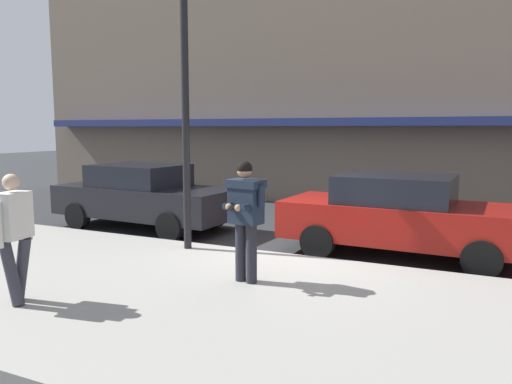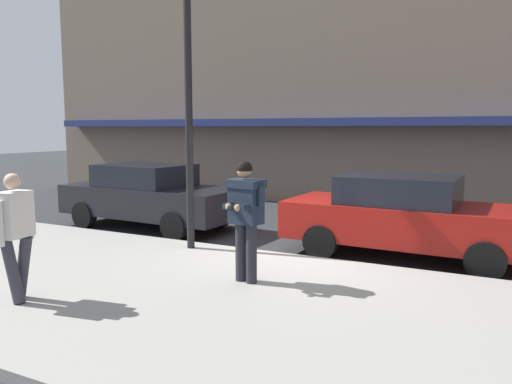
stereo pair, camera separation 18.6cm
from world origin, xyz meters
name	(u,v)px [view 2 (the right image)]	position (x,y,z in m)	size (l,w,h in m)	color
ground_plane	(298,259)	(0.00, 0.00, 0.00)	(80.00, 80.00, 0.00)	#2B2D30
sidewalk	(286,315)	(1.00, -2.85, 0.07)	(32.00, 5.30, 0.14)	#99968E
curb_paint_line	(352,265)	(1.00, 0.05, 0.00)	(28.00, 0.12, 0.01)	silver
parked_sedan_near	(150,195)	(-4.34, 1.13, 0.79)	(4.59, 2.10, 1.54)	black
parked_sedan_mid	(406,216)	(1.74, 1.02, 0.79)	(4.55, 2.04, 1.54)	maroon
man_texting_on_phone	(245,208)	(-0.01, -2.05, 1.25)	(0.64, 0.62, 1.81)	#23232B
pedestrian_in_light_coat	(15,229)	(-2.30, -4.14, 1.11)	(0.37, 0.60, 1.70)	#33333D
street_lamp_post	(188,88)	(-1.94, -0.65, 3.14)	(0.36, 0.36, 4.88)	black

